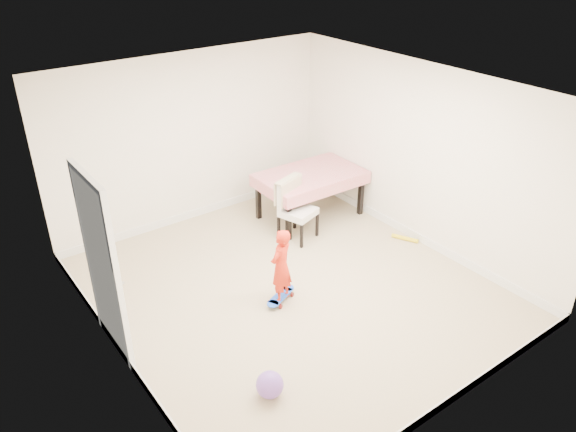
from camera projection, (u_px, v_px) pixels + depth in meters
ground at (291, 289)px, 7.26m from camera, size 5.00×5.00×0.00m
ceiling at (292, 93)px, 6.03m from camera, size 4.50×5.00×0.04m
wall_back at (192, 139)px, 8.40m from camera, size 4.50×0.04×2.60m
wall_front at (461, 301)px, 4.89m from camera, size 4.50×0.04×2.60m
wall_left at (109, 260)px, 5.48m from camera, size 0.04×5.00×2.60m
wall_right at (419, 156)px, 7.81m from camera, size 0.04×5.00×2.60m
door at (103, 269)px, 5.82m from camera, size 0.11×0.94×2.11m
baseboard_back at (198, 212)px, 8.99m from camera, size 4.50×0.02×0.12m
baseboard_front at (444, 404)px, 5.47m from camera, size 4.50×0.02×0.12m
baseboard_left at (125, 356)px, 6.06m from camera, size 0.02×5.00×0.12m
baseboard_right at (411, 233)px, 8.40m from camera, size 0.02×5.00×0.12m
dining_table at (310, 195)px, 8.84m from camera, size 1.62×1.04×0.75m
dining_chair at (298, 210)px, 8.19m from camera, size 0.66×0.71×0.93m
skateboard at (281, 298)px, 7.02m from camera, size 0.56×0.39×0.08m
child at (281, 269)px, 6.78m from camera, size 0.42×0.36×0.99m
balloon at (270, 385)px, 5.59m from camera, size 0.28×0.28×0.28m
foam_toy at (405, 238)px, 8.33m from camera, size 0.23×0.39×0.06m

